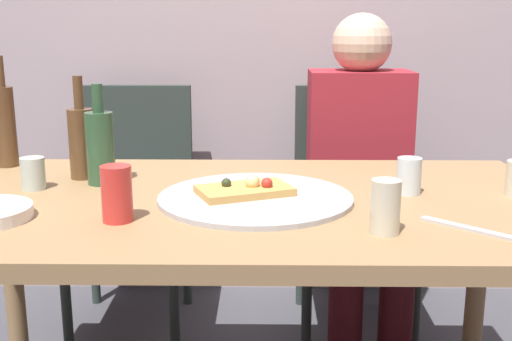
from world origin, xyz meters
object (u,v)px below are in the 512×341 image
(beer_bottle, at_px, (5,124))
(tumbler_far, at_px, (33,173))
(tumbler_near, at_px, (409,176))
(table_knife, at_px, (471,229))
(chair_left, at_px, (131,190))
(water_bottle, at_px, (100,146))
(chair_right, at_px, (354,191))
(pizza_tray, at_px, (255,198))
(wine_bottle, at_px, (81,141))
(wine_glass, at_px, (385,207))
(guest_in_sweater, at_px, (361,167))
(soda_can, at_px, (117,194))
(pizza_slice_last, at_px, (246,189))
(dining_table, at_px, (239,227))

(beer_bottle, height_order, tumbler_far, beer_bottle)
(beer_bottle, xyz_separation_m, tumbler_near, (1.12, -0.29, -0.08))
(table_knife, bearing_deg, chair_left, -6.41)
(water_bottle, distance_m, chair_right, 1.08)
(tumbler_near, height_order, chair_left, chair_left)
(pizza_tray, xyz_separation_m, wine_bottle, (-0.48, 0.22, 0.10))
(chair_right, bearing_deg, water_bottle, 42.27)
(tumbler_near, xyz_separation_m, table_knife, (0.07, -0.28, -0.04))
(beer_bottle, xyz_separation_m, chair_right, (1.10, 0.50, -0.33))
(water_bottle, distance_m, tumbler_near, 0.80)
(wine_bottle, height_order, tumbler_far, wine_bottle)
(water_bottle, bearing_deg, wine_bottle, 137.15)
(wine_glass, height_order, guest_in_sweater, guest_in_sweater)
(beer_bottle, height_order, water_bottle, beer_bottle)
(table_knife, distance_m, chair_left, 1.43)
(water_bottle, height_order, chair_left, water_bottle)
(wine_glass, xyz_separation_m, soda_can, (-0.56, 0.07, 0.01))
(soda_can, bearing_deg, beer_bottle, 130.36)
(wine_glass, bearing_deg, water_bottle, 149.76)
(pizza_slice_last, distance_m, beer_bottle, 0.80)
(wine_glass, distance_m, guest_in_sweater, 0.96)
(dining_table, relative_size, soda_can, 12.96)
(table_knife, bearing_deg, pizza_tray, 16.73)
(wine_bottle, height_order, chair_left, wine_bottle)
(water_bottle, bearing_deg, tumbler_near, -6.46)
(pizza_tray, bearing_deg, chair_right, 67.10)
(tumbler_near, relative_size, table_knife, 0.41)
(pizza_slice_last, bearing_deg, beer_bottle, 154.26)
(dining_table, distance_m, soda_can, 0.34)
(pizza_slice_last, xyz_separation_m, chair_left, (-0.46, 0.84, -0.23))
(wine_bottle, xyz_separation_m, table_knife, (0.92, -0.43, -0.10))
(dining_table, xyz_separation_m, beer_bottle, (-0.70, 0.34, 0.20))
(tumbler_far, bearing_deg, chair_right, 39.11)
(tumbler_far, xyz_separation_m, chair_right, (0.93, 0.76, -0.25))
(wine_glass, bearing_deg, beer_bottle, 149.30)
(guest_in_sweater, bearing_deg, chair_left, -10.15)
(pizza_tray, height_order, pizza_slice_last, pizza_slice_last)
(chair_left, bearing_deg, table_knife, 131.00)
(pizza_tray, bearing_deg, dining_table, 153.87)
(wine_bottle, bearing_deg, chair_left, 90.79)
(chair_left, distance_m, guest_in_sweater, 0.87)
(tumbler_near, distance_m, chair_right, 0.83)
(pizza_slice_last, height_order, chair_left, chair_left)
(tumbler_far, relative_size, wine_glass, 0.74)
(pizza_slice_last, height_order, beer_bottle, beer_bottle)
(wine_bottle, bearing_deg, table_knife, -25.21)
(tumbler_far, bearing_deg, water_bottle, 19.56)
(wine_bottle, distance_m, table_knife, 1.02)
(pizza_slice_last, bearing_deg, soda_can, -146.47)
(pizza_tray, bearing_deg, guest_in_sweater, 62.83)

